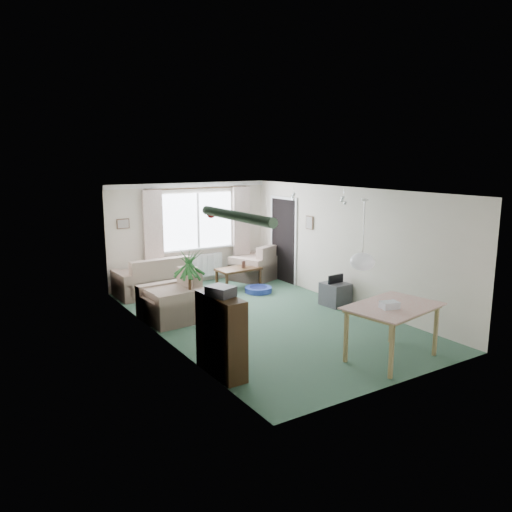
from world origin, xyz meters
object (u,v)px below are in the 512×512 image
coffee_table (239,277)px  houseplant (190,286)px  armchair_corner (254,262)px  sofa (155,275)px  tv_cube (335,294)px  dining_table (392,333)px  armchair_left (171,296)px  pet_bed (258,290)px  bookshelf (221,335)px

coffee_table → houseplant: 2.75m
armchair_corner → houseplant: (-2.75, -2.21, 0.26)m
sofa → tv_cube: size_ratio=3.31×
armchair_corner → dining_table: (-0.91, -5.33, -0.03)m
tv_cube → armchair_left: bearing=160.5°
pet_bed → houseplant: bearing=-152.8°
sofa → houseplant: size_ratio=1.23×
armchair_corner → bookshelf: size_ratio=0.85×
bookshelf → dining_table: bookshelf is taller
sofa → armchair_corner: size_ratio=1.75×
coffee_table → bookshelf: 4.79m
armchair_left → dining_table: bearing=26.3°
armchair_corner → bookshelf: (-3.32, -4.44, 0.13)m
dining_table → tv_cube: bearing=66.1°
bookshelf → armchair_corner: bearing=51.7°
armchair_corner → pet_bed: armchair_corner is taller
dining_table → bookshelf: bearing=159.8°
armchair_corner → bookshelf: bearing=30.8°
coffee_table → tv_cube: bearing=-68.2°
pet_bed → tv_cube: bearing=-64.6°
armchair_corner → armchair_left: armchair_left is taller
sofa → bookshelf: bookshelf is taller
pet_bed → armchair_left: bearing=-162.1°
coffee_table → houseplant: size_ratio=0.73×
bookshelf → pet_bed: bearing=49.1°
coffee_table → houseplant: (-2.05, -1.77, 0.46)m
pet_bed → armchair_corner: bearing=62.3°
armchair_corner → armchair_left: 3.51m
coffee_table → tv_cube: 2.51m
dining_table → tv_cube: dining_table is taller
coffee_table → houseplant: bearing=-139.1°
sofa → houseplant: 2.26m
armchair_left → coffee_table: bearing=117.6°
bookshelf → tv_cube: (3.54, 1.67, -0.33)m
dining_table → pet_bed: size_ratio=2.17×
armchair_corner → coffee_table: 0.86m
armchair_left → houseplant: size_ratio=0.75×
armchair_left → tv_cube: 3.33m
houseplant → dining_table: (1.84, -3.11, -0.28)m
armchair_left → dining_table: (2.07, -3.46, -0.05)m
armchair_left → pet_bed: bearing=103.4°
coffee_table → armchair_corner: bearing=31.8°
armchair_corner → tv_cube: armchair_corner is taller
tv_cube → pet_bed: size_ratio=0.86×
houseplant → pet_bed: bearing=27.2°
coffee_table → dining_table: dining_table is taller
armchair_corner → coffee_table: size_ratio=0.96×
dining_table → tv_cube: size_ratio=2.54×
pet_bed → coffee_table: bearing=101.6°
bookshelf → tv_cube: size_ratio=2.21×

